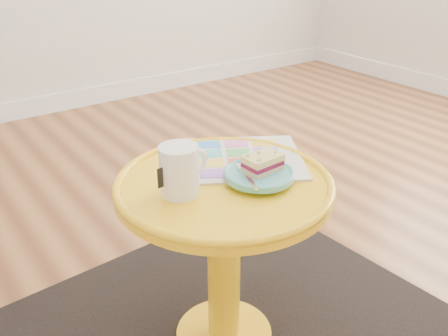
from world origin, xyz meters
TOP-DOWN VIEW (x-y plane):
  - floor at (0.00, 0.00)m, footprint 4.00×4.00m
  - rug at (-0.65, -0.28)m, footprint 1.38×1.19m
  - side_table at (-0.65, -0.28)m, footprint 0.56×0.56m
  - newspaper at (-0.54, -0.19)m, footprint 0.45×0.43m
  - mug at (-0.77, -0.26)m, footprint 0.14×0.10m
  - plate at (-0.57, -0.32)m, footprint 0.18×0.18m
  - cake_slice at (-0.56, -0.32)m, footprint 0.10×0.07m
  - fork at (-0.61, -0.32)m, footprint 0.06×0.14m

SIDE VIEW (x-z plane):
  - floor at x=0.00m, z-range 0.00..0.00m
  - rug at x=-0.65m, z-range 0.00..0.01m
  - side_table at x=-0.65m, z-range 0.12..0.64m
  - newspaper at x=-0.54m, z-range 0.53..0.53m
  - plate at x=-0.57m, z-range 0.54..0.56m
  - fork at x=-0.61m, z-range 0.55..0.56m
  - cake_slice at x=-0.56m, z-range 0.55..0.60m
  - mug at x=-0.77m, z-range 0.53..0.66m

